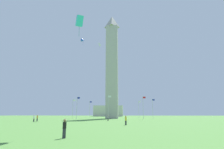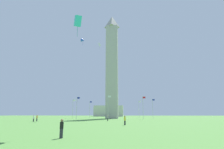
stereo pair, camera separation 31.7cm
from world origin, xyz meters
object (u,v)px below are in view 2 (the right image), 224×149
person_white_shirt (34,118)px  person_yellow_shirt (125,120)px  flagpole_s (73,108)px  flagpole_w (108,106)px  flagpole_n (153,108)px  person_black_shirt (62,129)px  flagpole_nw (143,107)px  kite_white_box (99,44)px  kite_cyan_box (78,21)px  distant_building (109,111)px  flagpole_sw (77,107)px  obelisk_monument (112,65)px  flagpole_se (90,109)px  flagpole_ne (139,108)px  person_orange_shirt (37,118)px  flagpole_e (115,109)px  person_gray_shirt (108,118)px  kite_blue_delta (83,40)px

person_white_shirt → person_yellow_shirt: size_ratio=0.99×
flagpole_s → flagpole_w: 24.95m
flagpole_n → person_black_shirt: size_ratio=5.23×
flagpole_nw → person_white_shirt: flagpole_nw is taller
flagpole_s → kite_white_box: bearing=-33.7°
kite_cyan_box → distant_building: size_ratio=0.13×
flagpole_sw → person_white_shirt: size_ratio=4.91×
flagpole_w → kite_cyan_box: bearing=-89.6°
flagpole_sw → person_yellow_shirt: flagpole_sw is taller
flagpole_n → flagpole_w: bearing=-135.0°
obelisk_monument → flagpole_se: size_ratio=5.75×
flagpole_ne → flagpole_w: size_ratio=1.00×
person_white_shirt → distant_building: (10.12, 101.30, 3.27)m
flagpole_w → person_orange_shirt: 23.49m
flagpole_se → kite_white_box: (7.73, -21.08, 26.38)m
flagpole_n → flagpole_ne: 13.51m
flagpole_e → person_gray_shirt: (0.85, -45.00, -3.82)m
flagpole_sw → flagpole_nw: (24.95, -0.00, 0.00)m
person_white_shirt → kite_blue_delta: (7.96, 18.17, 28.96)m
flagpole_n → kite_cyan_box: bearing=-105.9°
person_orange_shirt → kite_white_box: size_ratio=0.70×
flagpole_w → person_white_shirt: size_ratio=4.91×
flagpole_se → kite_blue_delta: size_ratio=3.00×
flagpole_se → person_white_shirt: (-5.48, -47.17, -3.76)m
flagpole_e → person_yellow_shirt: 65.56m
kite_blue_delta → flagpole_w: bearing=-6.4°
kite_cyan_box → distant_building: kite_cyan_box is taller
flagpole_e → distant_building: bearing=99.1°
flagpole_e → kite_white_box: size_ratio=3.38×
flagpole_n → distant_building: size_ratio=0.37×
flagpole_w → flagpole_ne: bearing=67.5°
flagpole_ne → flagpole_s: size_ratio=1.00×
flagpole_ne → person_white_shirt: size_ratio=4.91×
person_black_shirt → kite_white_box: 65.83m
person_orange_shirt → flagpole_e: bearing=17.3°
flagpole_se → obelisk_monument: bearing=-45.1°
person_black_shirt → person_yellow_shirt: size_ratio=0.93×
flagpole_w → person_gray_shirt: flagpole_w is taller
flagpole_e → flagpole_w: same height
kite_cyan_box → kite_blue_delta: kite_blue_delta is taller
flagpole_ne → person_orange_shirt: size_ratio=4.81×
flagpole_n → flagpole_nw: bearing=-112.5°
obelisk_monument → flagpole_e: (0.06, 17.65, -19.67)m
kite_white_box → distant_building: kite_white_box is taller
flagpole_ne → flagpole_nw: bearing=-90.0°
obelisk_monument → distant_building: obelisk_monument is taller
flagpole_se → flagpole_s: (-5.17, -12.48, 0.00)m
person_black_shirt → distant_building: bearing=26.7°
person_orange_shirt → person_yellow_shirt: bearing=-84.9°
person_orange_shirt → flagpole_n: bearing=-11.0°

